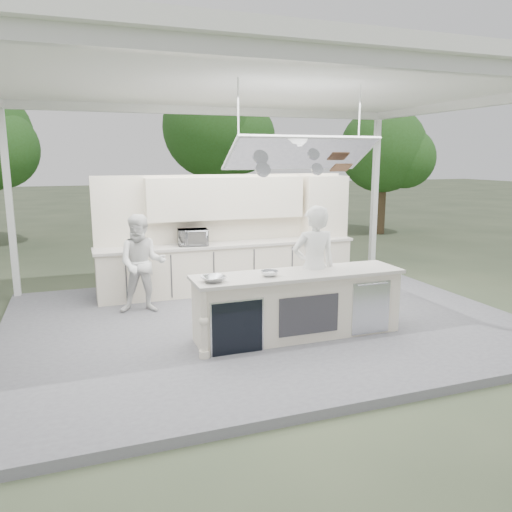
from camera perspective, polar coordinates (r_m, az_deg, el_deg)
name	(u,v)px	position (r m, az deg, el deg)	size (l,w,h in m)	color
ground	(263,326)	(8.21, 0.86, -7.95)	(90.00, 90.00, 0.00)	#4E563B
stage_deck	(263,322)	(8.19, 0.86, -7.55)	(8.00, 6.00, 0.12)	slate
tent	(265,88)	(7.81, 1.00, 18.68)	(8.20, 6.20, 3.86)	white
demo_island	(297,305)	(7.29, 4.74, -5.55)	(3.10, 0.79, 0.95)	#F0DFCB
back_counter	(229,266)	(9.78, -3.07, -1.19)	(5.08, 0.72, 0.95)	#F0DFCB
back_wall_unit	(247,215)	(9.96, -1.04, 4.74)	(5.05, 0.48, 2.25)	#F0DFCB
tree_cluster	(154,139)	(17.23, -11.53, 12.95)	(19.55, 9.40, 5.85)	#4B3825
head_chef	(314,268)	(7.51, 6.61, -1.41)	(0.69, 0.45, 1.89)	white
sous_chef	(142,264)	(8.55, -12.88, -0.87)	(0.81, 0.63, 1.66)	white
toaster_oven	(193,237)	(9.43, -7.24, 2.14)	(0.55, 0.37, 0.31)	silver
bowl_large	(213,279)	(6.65, -4.90, -2.63)	(0.32, 0.32, 0.08)	silver
bowl_small	(269,273)	(6.94, 1.55, -2.00)	(0.24, 0.24, 0.08)	silver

